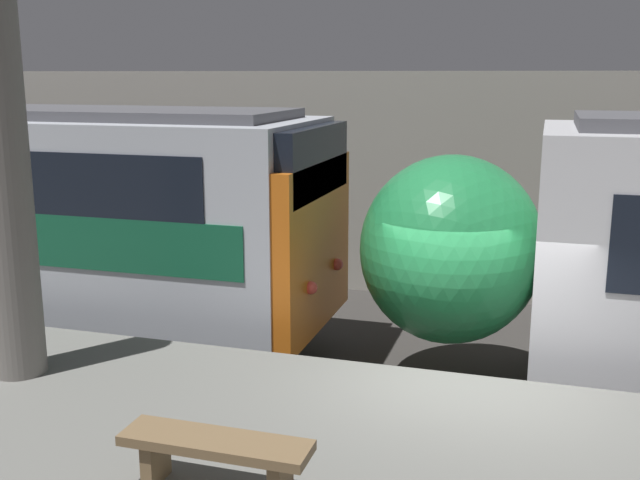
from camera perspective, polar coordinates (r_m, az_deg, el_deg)
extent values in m
plane|color=#33302D|center=(8.85, 10.96, -16.78)|extent=(120.00, 120.00, 0.00)
cube|color=#9E998E|center=(14.47, 14.10, 3.74)|extent=(50.00, 0.15, 4.35)
cylinder|color=slate|center=(8.37, -22.95, 3.83)|extent=(0.56, 0.56, 4.09)
ellipsoid|color=#238447|center=(10.16, 9.92, -0.66)|extent=(2.42, 2.68, 2.52)
sphere|color=#F2EFCC|center=(10.42, 4.63, -2.73)|extent=(0.20, 0.20, 0.20)
cube|color=orange|center=(10.57, -0.43, -0.46)|extent=(0.25, 2.85, 2.40)
cube|color=black|center=(10.36, -0.44, 6.01)|extent=(0.25, 2.56, 0.96)
sphere|color=#EA4C42|center=(10.02, -0.69, -3.66)|extent=(0.18, 0.18, 0.18)
sphere|color=#EA4C42|center=(11.23, 1.32, -1.87)|extent=(0.18, 0.18, 0.18)
cube|color=brown|center=(6.30, -12.42, -15.86)|extent=(0.10, 0.32, 0.41)
cube|color=brown|center=(5.91, -3.03, -17.62)|extent=(0.10, 0.32, 0.41)
cube|color=brown|center=(5.99, -7.96, -15.05)|extent=(1.50, 0.40, 0.08)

